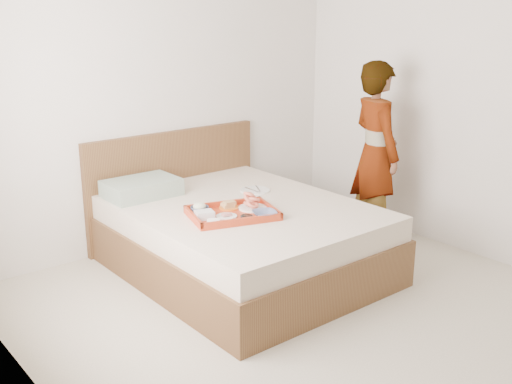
{
  "coord_description": "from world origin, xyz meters",
  "views": [
    {
      "loc": [
        -2.64,
        -2.47,
        1.94
      ],
      "look_at": [
        0.09,
        0.9,
        0.65
      ],
      "focal_mm": 43.11,
      "sensor_mm": 36.0,
      "label": 1
    }
  ],
  "objects_px": {
    "person": "(376,153)",
    "bed": "(243,239)",
    "tray": "(232,213)",
    "dinner_plate": "(255,190)"
  },
  "relations": [
    {
      "from": "person",
      "to": "bed",
      "type": "bearing_deg",
      "value": 101.7
    },
    {
      "from": "tray",
      "to": "dinner_plate",
      "type": "relative_size",
      "value": 2.48
    },
    {
      "from": "tray",
      "to": "person",
      "type": "distance_m",
      "value": 1.52
    },
    {
      "from": "tray",
      "to": "bed",
      "type": "bearing_deg",
      "value": 53.66
    },
    {
      "from": "bed",
      "to": "dinner_plate",
      "type": "distance_m",
      "value": 0.48
    },
    {
      "from": "bed",
      "to": "dinner_plate",
      "type": "bearing_deg",
      "value": 37.13
    },
    {
      "from": "tray",
      "to": "person",
      "type": "bearing_deg",
      "value": 16.78
    },
    {
      "from": "person",
      "to": "tray",
      "type": "bearing_deg",
      "value": 108.55
    },
    {
      "from": "tray",
      "to": "person",
      "type": "relative_size",
      "value": 0.39
    },
    {
      "from": "dinner_plate",
      "to": "person",
      "type": "xyz_separation_m",
      "value": [
        0.98,
        -0.41,
        0.24
      ]
    }
  ]
}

